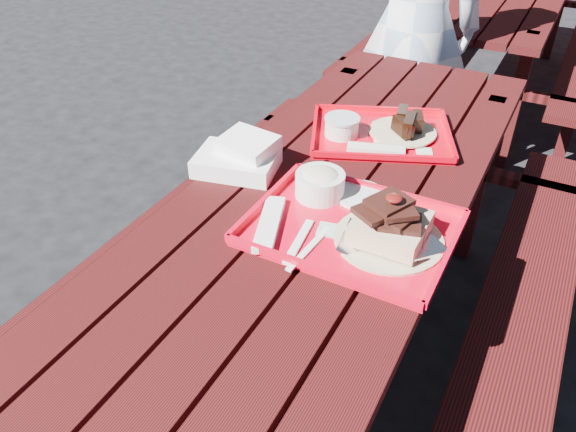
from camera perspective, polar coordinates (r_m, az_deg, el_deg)
The scene contains 7 objects.
ground at distance 2.04m, azimuth 2.05°, elevation -16.69°, with size 60.00×60.00×0.00m, color black.
picnic_table_near at distance 1.63m, azimuth 2.46°, elevation -4.66°, with size 1.41×2.40×0.75m.
picnic_table_far at distance 4.10m, azimuth 20.72°, elevation 18.77°, with size 1.41×2.40×0.75m.
near_tray at distance 1.43m, azimuth 6.79°, elevation 0.04°, with size 0.51×0.44×0.16m.
far_tray at distance 1.87m, azimuth 9.21°, elevation 8.46°, with size 0.54×0.49×0.08m.
white_cloth at distance 1.67m, azimuth -4.91°, elevation 5.98°, with size 0.27×0.22×0.10m.
person at distance 2.77m, azimuth 12.69°, elevation 18.38°, with size 0.60×0.40×1.65m, color #A0BCDC.
Camera 1 is at (0.52, -1.13, 1.62)m, focal length 35.00 mm.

